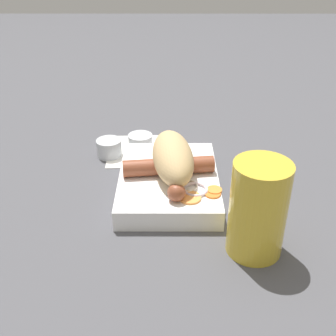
# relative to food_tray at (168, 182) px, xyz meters

# --- Properties ---
(ground_plane) EXTENTS (3.00, 3.00, 0.00)m
(ground_plane) POSITION_rel_food_tray_xyz_m (0.00, 0.00, -0.02)
(ground_plane) COLOR #4C4C51
(food_tray) EXTENTS (0.21, 0.15, 0.03)m
(food_tray) POSITION_rel_food_tray_xyz_m (0.00, 0.00, 0.00)
(food_tray) COLOR white
(food_tray) RESTS_ON ground_plane
(bread_roll) EXTENTS (0.15, 0.08, 0.06)m
(bread_roll) POSITION_rel_food_tray_xyz_m (-0.00, 0.01, 0.04)
(bread_roll) COLOR tan
(bread_roll) RESTS_ON food_tray
(sausage) EXTENTS (0.17, 0.14, 0.03)m
(sausage) POSITION_rel_food_tray_xyz_m (0.00, 0.00, 0.03)
(sausage) COLOR brown
(sausage) RESTS_ON food_tray
(pickled_veggies) EXTENTS (0.07, 0.07, 0.01)m
(pickled_veggies) POSITION_rel_food_tray_xyz_m (0.05, 0.04, 0.02)
(pickled_veggies) COLOR orange
(pickled_veggies) RESTS_ON food_tray
(napkin) EXTENTS (0.13, 0.13, 0.00)m
(napkin) POSITION_rel_food_tray_xyz_m (-0.13, -0.05, -0.01)
(napkin) COLOR white
(napkin) RESTS_ON ground_plane
(condiment_cup_near) EXTENTS (0.05, 0.05, 0.03)m
(condiment_cup_near) POSITION_rel_food_tray_xyz_m (-0.14, -0.05, -0.00)
(condiment_cup_near) COLOR silver
(condiment_cup_near) RESTS_ON ground_plane
(condiment_cup_far) EXTENTS (0.05, 0.05, 0.03)m
(condiment_cup_far) POSITION_rel_food_tray_xyz_m (-0.12, -0.11, -0.00)
(condiment_cup_far) COLOR silver
(condiment_cup_far) RESTS_ON ground_plane
(drink_glass) EXTENTS (0.07, 0.07, 0.13)m
(drink_glass) POSITION_rel_food_tray_xyz_m (0.14, 0.11, 0.05)
(drink_glass) COLOR gold
(drink_glass) RESTS_ON ground_plane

